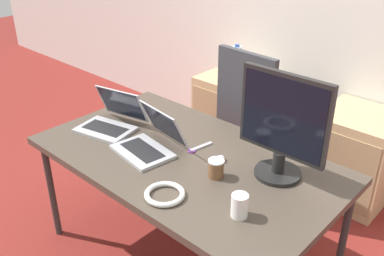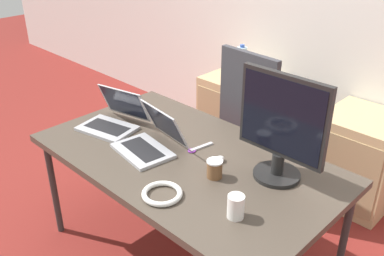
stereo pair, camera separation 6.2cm
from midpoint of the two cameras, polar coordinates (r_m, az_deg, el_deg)
name	(u,v)px [view 1 (the left image)]	position (r m, az deg, el deg)	size (l,w,h in m)	color
ground_plane	(187,256)	(2.72, -1.38, -16.68)	(14.00, 14.00, 0.00)	maroon
wall_back	(336,1)	(3.31, 18.07, 15.81)	(10.00, 0.05, 2.60)	silver
desk	(186,163)	(2.31, -1.56, -4.67)	(1.64, 0.94, 0.71)	#473D33
office_chair	(259,141)	(3.02, 8.38, -1.79)	(0.56, 0.57, 1.12)	#232326
cabinet_left	(234,112)	(3.68, 5.08, 2.07)	(0.52, 0.52, 0.65)	tan
cabinet_right	(355,156)	(3.22, 20.39, -3.58)	(0.52, 0.52, 0.65)	tan
water_bottle	(236,62)	(3.51, 5.41, 8.80)	(0.08, 0.08, 0.27)	silver
laptop_left	(150,142)	(2.33, -6.41, -1.87)	(0.35, 0.36, 0.23)	#ADADB2
laptop_right	(111,121)	(2.60, -11.41, 0.97)	(0.37, 0.38, 0.23)	#ADADB2
monitor	(282,126)	(2.03, 11.12, 0.20)	(0.46, 0.23, 0.53)	black
mouse	(219,159)	(2.23, 2.88, -4.16)	(0.04, 0.07, 0.03)	silver
coffee_cup_white	(240,206)	(1.85, 5.39, -10.27)	(0.07, 0.07, 0.11)	white
coffee_cup_brown	(216,168)	(2.09, 2.38, -5.40)	(0.08, 0.08, 0.09)	brown
cable_coil	(165,194)	(1.98, -4.56, -8.78)	(0.19, 0.19, 0.03)	white
scissors	(198,148)	(2.34, 0.07, -2.71)	(0.06, 0.17, 0.01)	#B2B2B7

